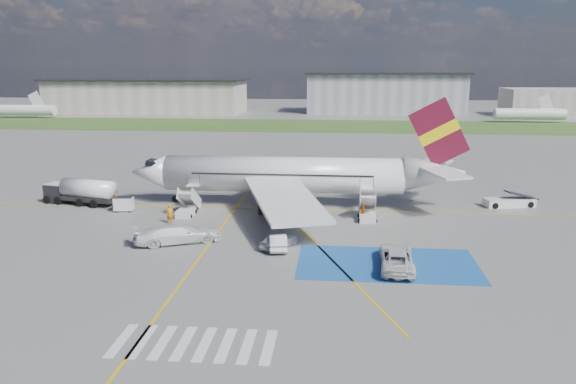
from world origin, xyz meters
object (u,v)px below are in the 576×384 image
(fuel_tanker, at_px, (81,194))
(van_white_a, at_px, (397,255))
(gpu_cart, at_px, (124,205))
(car_silver_b, at_px, (278,241))
(van_white_b, at_px, (178,231))
(airliner, at_px, (297,175))
(car_silver_a, at_px, (279,240))
(belt_loader, at_px, (510,202))

(fuel_tanker, bearing_deg, van_white_a, -13.92)
(gpu_cart, xyz_separation_m, car_silver_b, (17.59, -10.72, -0.04))
(car_silver_b, relative_size, van_white_a, 0.78)
(van_white_a, xyz_separation_m, van_white_b, (-18.43, 4.28, 0.10))
(airliner, relative_size, van_white_a, 6.91)
(airliner, distance_m, car_silver_a, 15.13)
(airliner, relative_size, gpu_cart, 18.12)
(van_white_a, distance_m, van_white_b, 18.92)
(airliner, height_order, van_white_b, airliner)
(van_white_b, bearing_deg, belt_loader, -87.56)
(belt_loader, relative_size, van_white_b, 1.07)
(belt_loader, xyz_separation_m, car_silver_b, (-23.72, -16.62, 0.25))
(airliner, xyz_separation_m, car_silver_b, (-0.45, -15.13, -2.71))
(fuel_tanker, relative_size, car_silver_b, 2.09)
(fuel_tanker, height_order, van_white_a, fuel_tanker)
(van_white_a, height_order, van_white_b, van_white_b)
(car_silver_b, bearing_deg, van_white_b, -13.45)
(gpu_cart, distance_m, belt_loader, 41.73)
(gpu_cart, height_order, van_white_a, van_white_a)
(belt_loader, distance_m, van_white_a, 24.62)
(gpu_cart, height_order, belt_loader, belt_loader)
(airliner, xyz_separation_m, fuel_tanker, (-23.92, -1.86, -2.19))
(gpu_cart, xyz_separation_m, belt_loader, (41.31, 5.90, -0.29))
(fuel_tanker, distance_m, van_white_a, 37.07)
(car_silver_b, xyz_separation_m, van_white_a, (9.57, -3.52, 0.32))
(car_silver_b, bearing_deg, airliner, -100.22)
(van_white_a, bearing_deg, fuel_tanker, -24.34)
(fuel_tanker, relative_size, car_silver_a, 2.17)
(airliner, bearing_deg, fuel_tanker, -175.56)
(fuel_tanker, distance_m, car_silver_b, 26.97)
(car_silver_a, relative_size, van_white_a, 0.74)
(van_white_a, bearing_deg, car_silver_a, -19.01)
(fuel_tanker, xyz_separation_m, belt_loader, (47.20, 3.35, -0.77))
(belt_loader, bearing_deg, fuel_tanker, 171.89)
(car_silver_a, relative_size, van_white_b, 0.70)
(car_silver_a, xyz_separation_m, van_white_a, (9.53, -3.77, 0.32))
(van_white_b, bearing_deg, gpu_cart, 17.74)
(van_white_a, bearing_deg, van_white_b, -10.49)
(car_silver_b, bearing_deg, van_white_a, 151.29)
(belt_loader, relative_size, van_white_a, 1.13)
(gpu_cart, bearing_deg, car_silver_b, -37.18)
(fuel_tanker, height_order, car_silver_a, fuel_tanker)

